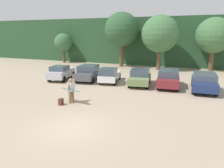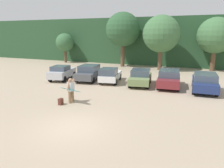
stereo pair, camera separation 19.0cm
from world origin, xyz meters
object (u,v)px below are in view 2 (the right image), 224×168
at_px(person_adult, 71,89).
at_px(parked_car_dark_gray, 90,72).
at_px(parked_car_olive_green, 141,77).
at_px(backpack_dropped, 61,102).
at_px(parked_car_maroon, 169,78).
at_px(parked_car_white, 110,75).
at_px(surfboard_teal, 70,90).
at_px(parked_car_navy, 205,82).
at_px(parked_car_silver, 62,72).

bearing_deg(person_adult, parked_car_dark_gray, -65.54).
bearing_deg(parked_car_olive_green, parked_car_dark_gray, 79.14).
distance_m(parked_car_olive_green, backpack_dropped, 8.68).
bearing_deg(parked_car_maroon, parked_car_olive_green, 91.07).
bearing_deg(parked_car_white, parked_car_maroon, -97.47).
relative_size(person_adult, surfboard_teal, 0.80).
bearing_deg(parked_car_white, parked_car_olive_green, -99.82).
distance_m(parked_car_navy, surfboard_teal, 11.42).
distance_m(parked_car_white, parked_car_navy, 8.83).
relative_size(parked_car_dark_gray, parked_car_maroon, 1.06).
xyz_separation_m(parked_car_dark_gray, parked_car_maroon, (8.24, 0.17, -0.00)).
relative_size(parked_car_maroon, surfboard_teal, 2.05).
height_order(parked_car_maroon, surfboard_teal, parked_car_maroon).
xyz_separation_m(parked_car_maroon, parked_car_navy, (3.06, -0.39, 0.00)).
xyz_separation_m(parked_car_white, parked_car_navy, (8.83, 0.03, 0.05)).
xyz_separation_m(parked_car_silver, backpack_dropped, (4.91, -7.07, -0.58)).
distance_m(parked_car_olive_green, parked_car_maroon, 2.64).
distance_m(parked_car_dark_gray, parked_car_navy, 11.30).
distance_m(parked_car_dark_gray, backpack_dropped, 8.32).
distance_m(parked_car_white, parked_car_maroon, 5.79).
relative_size(parked_car_white, surfboard_teal, 1.91).
distance_m(parked_car_olive_green, surfboard_teal, 7.93).
xyz_separation_m(parked_car_silver, parked_car_olive_green, (8.48, 0.82, -0.03)).
relative_size(parked_car_white, person_adult, 2.39).
bearing_deg(surfboard_teal, parked_car_white, -76.02).
bearing_deg(backpack_dropped, parked_car_silver, 124.78).
xyz_separation_m(parked_car_dark_gray, parked_car_navy, (11.29, -0.22, 0.00)).
distance_m(parked_car_maroon, backpack_dropped, 10.30).
height_order(parked_car_silver, parked_car_dark_gray, parked_car_dark_gray).
bearing_deg(backpack_dropped, parked_car_navy, 40.19).
height_order(parked_car_navy, surfboard_teal, parked_car_navy).
xyz_separation_m(parked_car_dark_gray, surfboard_teal, (2.41, -7.40, 0.14)).
xyz_separation_m(parked_car_silver, person_adult, (5.32, -6.36, 0.21)).
relative_size(parked_car_silver, person_adult, 2.33).
distance_m(person_adult, surfboard_teal, 0.09).
xyz_separation_m(parked_car_olive_green, surfboard_teal, (-3.20, -7.25, 0.19)).
height_order(parked_car_silver, parked_car_navy, parked_car_navy).
bearing_deg(backpack_dropped, surfboard_teal, 60.10).
bearing_deg(surfboard_teal, backpack_dropped, 74.54).
distance_m(parked_car_white, backpack_dropped, 7.82).
bearing_deg(parked_car_dark_gray, parked_car_silver, 100.52).
bearing_deg(parked_car_dark_gray, person_adult, -169.75).
height_order(parked_car_dark_gray, surfboard_teal, parked_car_dark_gray).
distance_m(parked_car_silver, backpack_dropped, 8.62).
distance_m(parked_car_silver, parked_car_maroon, 11.16).
bearing_deg(parked_car_olive_green, surfboard_teal, 146.86).
distance_m(parked_car_dark_gray, parked_car_white, 2.48).
xyz_separation_m(parked_car_silver, parked_car_navy, (14.16, 0.75, 0.03)).
relative_size(parked_car_navy, backpack_dropped, 10.47).
height_order(parked_car_olive_green, person_adult, person_adult).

